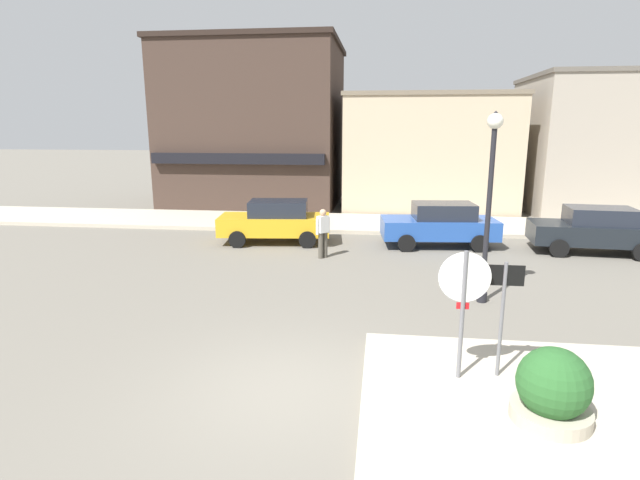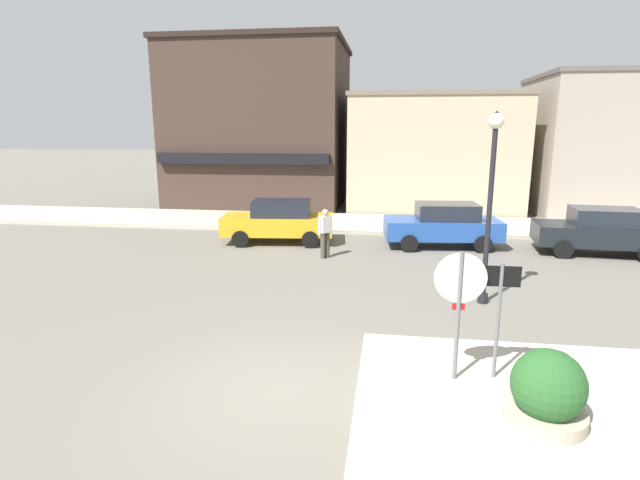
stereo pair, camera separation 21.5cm
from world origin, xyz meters
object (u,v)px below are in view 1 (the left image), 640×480
planter (552,393)px  parked_car_nearest (276,221)px  parked_car_second (440,224)px  parked_car_third (595,229)px  one_way_sign (502,308)px  lamp_post (491,181)px  stop_sign (463,298)px  pedestrian_crossing_near (323,232)px

planter → parked_car_nearest: size_ratio=0.29×
parked_car_second → parked_car_third: 5.09m
one_way_sign → parked_car_third: bearing=61.6°
lamp_post → parked_car_third: 7.49m
lamp_post → parked_car_nearest: 8.78m
stop_sign → parked_car_second: bearing=85.8°
one_way_sign → parked_car_second: (0.08, 9.89, -0.52)m
one_way_sign → parked_car_nearest: size_ratio=0.51×
parked_car_second → pedestrian_crossing_near: pedestrian_crossing_near is taller
planter → lamp_post: (0.06, 5.33, 2.40)m
planter → parked_car_third: size_ratio=0.30×
parked_car_nearest → planter: bearing=-60.2°
planter → parked_car_third: 11.78m
planter → pedestrian_crossing_near: pedestrian_crossing_near is taller
parked_car_third → pedestrian_crossing_near: pedestrian_crossing_near is taller
stop_sign → parked_car_nearest: bearing=117.7°
parked_car_second → parked_car_nearest: bearing=-178.6°
one_way_sign → lamp_post: lamp_post is taller
planter → parked_car_nearest: (-6.29, 11.00, 0.25)m
stop_sign → parked_car_nearest: size_ratio=0.55×
planter → parked_car_nearest: parked_car_nearest is taller
parked_car_nearest → pedestrian_crossing_near: pedestrian_crossing_near is taller
stop_sign → pedestrian_crossing_near: size_ratio=1.43×
stop_sign → one_way_sign: 0.69m
one_way_sign → planter: size_ratio=1.71×
parked_car_nearest → parked_car_second: 5.92m
parked_car_second → stop_sign: bearing=-94.2°
one_way_sign → parked_car_nearest: bearing=120.9°
stop_sign → lamp_post: size_ratio=0.51×
stop_sign → pedestrian_crossing_near: stop_sign is taller
parked_car_nearest → pedestrian_crossing_near: 2.82m
lamp_post → stop_sign: bearing=-105.4°
planter → parked_car_second: size_ratio=0.30×
stop_sign → planter: size_ratio=1.88×
stop_sign → one_way_sign: size_ratio=1.10×
parked_car_nearest → parked_car_third: bearing=-1.1°
parked_car_third → one_way_sign: bearing=-118.4°
stop_sign → planter: bearing=-45.3°
parked_car_nearest → parked_car_second: (5.92, 0.14, 0.00)m
stop_sign → pedestrian_crossing_near: (-3.20, 7.88, -0.65)m
one_way_sign → pedestrian_crossing_near: size_ratio=1.30×
one_way_sign → parked_car_nearest: 11.37m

